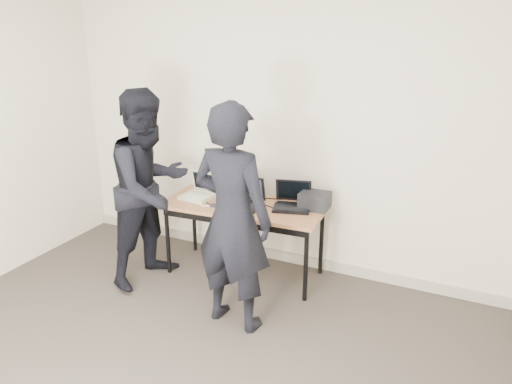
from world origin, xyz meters
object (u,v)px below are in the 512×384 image
Objects in this scene: laptop_right at (292,202)px; person_observer at (150,188)px; laptop_center at (244,199)px; leather_satchel at (237,182)px; equipment_box at (315,201)px; person_typist at (232,219)px; desk at (244,210)px; laptop_beige at (199,193)px.

laptop_right is 0.22× the size of person_observer.
laptop_center reaches higher than leather_satchel.
laptop_center is 0.86m from person_observer.
leather_satchel is at bearing 177.48° from equipment_box.
person_typist is at bearing -60.55° from leather_satchel.
laptop_right is (0.43, 0.14, -0.00)m from laptop_center.
desk is at bearing -178.97° from laptop_right.
person_typist is (-0.34, -0.95, 0.12)m from equipment_box.
laptop_beige is at bearing -22.04° from person_observer.
person_typist reaches higher than laptop_right.
person_typist is (-0.15, -0.89, 0.14)m from laptop_right.
laptop_center reaches higher than desk.
person_observer is at bearing -157.10° from laptop_center.
person_typist reaches higher than person_observer.
person_observer reaches higher than equipment_box.
person_observer reaches higher than desk.
laptop_center is at bearing -59.18° from desk.
laptop_right is 1.08× the size of leather_satchel.
leather_satchel is (0.30, 0.24, 0.08)m from laptop_beige.
laptop_beige is 0.17× the size of person_typist.
desk is 0.67m from equipment_box.
laptop_right is 0.63m from leather_satchel.
laptop_center is at bearing -50.79° from person_observer.
laptop_right reaches higher than desk.
laptop_center is 0.97× the size of leather_satchel.
laptop_right is at bearing 13.22° from laptop_beige.
laptop_center is at bearing 4.17° from laptop_beige.
equipment_box is at bearing 13.40° from desk.
leather_satchel is (-0.62, 0.10, 0.07)m from laptop_right.
person_typist is (0.29, -0.76, 0.25)m from desk.
equipment_box is (0.81, -0.04, -0.05)m from leather_satchel.
person_typist reaches higher than laptop_beige.
laptop_right is at bearing -54.06° from person_observer.
person_observer is (-0.74, -0.41, 0.24)m from desk.
equipment_box is (0.19, 0.07, 0.02)m from laptop_right.
person_observer is (-1.18, -0.54, 0.13)m from laptop_right.
equipment_box is at bearing -54.89° from person_observer.
laptop_right is at bearing -161.43° from equipment_box.
person_observer reaches higher than laptop_beige.
equipment_box reaches higher than desk.
leather_satchel reaches higher than equipment_box.
laptop_beige is 0.49m from laptop_center.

